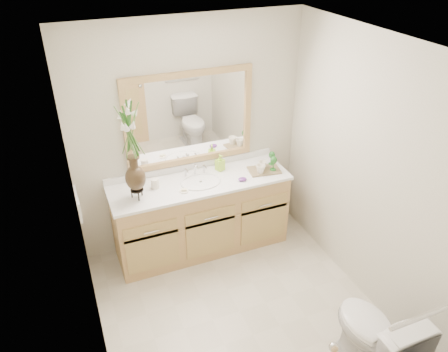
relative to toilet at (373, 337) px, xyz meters
name	(u,v)px	position (x,y,z in m)	size (l,w,h in m)	color
floor	(239,311)	(-0.70, 0.92, -0.37)	(2.60, 2.60, 0.00)	beige
ceiling	(246,47)	(-0.70, 0.92, 2.03)	(2.40, 2.60, 0.02)	white
wall_back	(190,137)	(-0.70, 2.22, 0.83)	(2.40, 0.02, 2.40)	silver
wall_front	(341,327)	(-0.70, -0.38, 0.83)	(2.40, 0.02, 2.40)	silver
wall_left	(84,239)	(-1.90, 0.92, 0.83)	(0.02, 2.60, 2.40)	silver
wall_right	(368,174)	(0.50, 0.92, 0.83)	(0.02, 2.60, 2.40)	silver
vanity	(201,216)	(-0.70, 1.93, 0.03)	(1.80, 0.55, 0.80)	tan
counter	(200,183)	(-0.70, 1.93, 0.45)	(1.84, 0.57, 0.03)	white
sink	(201,187)	(-0.70, 1.92, 0.41)	(0.38, 0.34, 0.23)	white
mirror	(190,119)	(-0.70, 2.20, 1.04)	(1.32, 0.04, 0.97)	white
switch_plate	(79,207)	(-1.89, 1.68, 0.61)	(0.02, 0.12, 0.12)	white
grab_bar	(425,316)	(0.00, -0.35, 0.58)	(0.03, 0.03, 0.55)	silver
toilet	(373,337)	(0.00, 0.00, 0.00)	(0.42, 0.75, 0.74)	white
flower_vase	(131,139)	(-1.35, 1.87, 1.08)	(0.22, 0.22, 0.91)	black
tumbler	(155,183)	(-1.15, 1.99, 0.51)	(0.08, 0.08, 0.10)	white
soap_dish	(184,191)	(-0.91, 1.81, 0.47)	(0.09, 0.09, 0.03)	white
soap_bottle	(220,163)	(-0.43, 2.08, 0.54)	(0.07, 0.07, 0.16)	#A6E435
purple_dish	(242,179)	(-0.30, 1.79, 0.48)	(0.09, 0.07, 0.03)	#5D297D
tray	(264,170)	(0.00, 1.88, 0.47)	(0.32, 0.22, 0.02)	olive
mug_left	(260,169)	(-0.07, 1.83, 0.53)	(0.10, 0.09, 0.10)	white
mug_right	(262,165)	(-0.01, 1.91, 0.52)	(0.09, 0.08, 0.09)	white
goblet_front	(274,161)	(0.08, 1.84, 0.59)	(0.07, 0.07, 0.16)	#236924
goblet_back	(272,156)	(0.12, 1.96, 0.58)	(0.07, 0.07, 0.15)	#236924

